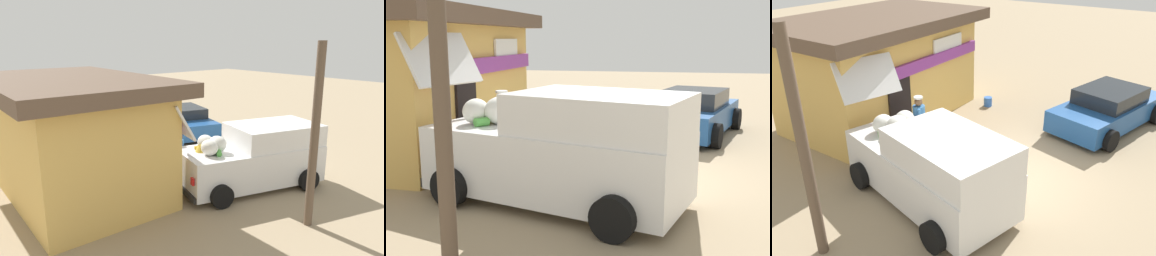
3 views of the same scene
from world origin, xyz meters
The scene contains 9 objects.
ground_plane centered at (0.00, 0.00, 0.00)m, with size 60.00×60.00×0.00m, color #9E896B.
storefront_bar centered at (0.86, 5.27, 1.76)m, with size 6.86×4.37×3.40m.
delivery_van centered at (-2.26, 0.87, 0.96)m, with size 3.06×5.15×2.85m.
parked_sedan centered at (4.12, -1.41, 0.62)m, with size 4.59×3.06×1.31m.
vendor_standing centered at (-0.53, 2.59, 0.97)m, with size 0.48×0.48×1.69m.
customer_bending centered at (-1.64, 2.54, 0.94)m, with size 0.62×0.71×1.58m.
unloaded_banana_pile centered at (-1.42, 3.83, 0.24)m, with size 1.01×0.98×0.51m.
paint_bucket centered at (3.55, 2.71, 0.17)m, with size 0.30×0.30×0.33m, color blue.
utility_pole centered at (-4.74, 1.67, 2.21)m, with size 0.20×0.20×4.42m, color brown.
Camera 2 is at (-9.50, -0.91, 2.73)m, focal length 43.56 mm.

